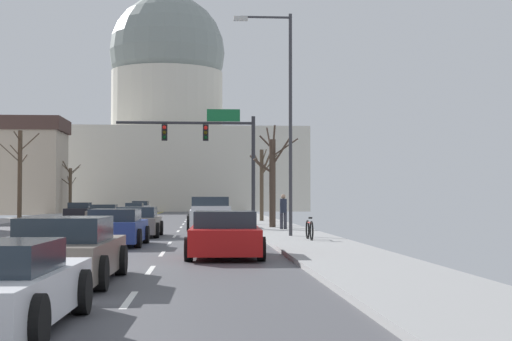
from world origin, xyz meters
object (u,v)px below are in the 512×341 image
(sedan_near_04, at_px, (66,252))
(bicycle_parked, at_px, (309,230))
(pickup_truck_near_00, at_px, (210,215))
(signal_gantry, at_px, (214,142))
(sedan_near_01, at_px, (138,223))
(pedestrian_00, at_px, (283,210))
(sedan_near_03, at_px, (225,236))
(sedan_oncoming_03, at_px, (140,208))
(street_lamp_right, at_px, (284,105))
(sedan_near_02, at_px, (116,228))
(sedan_oncoming_00, at_px, (104,214))
(sedan_oncoming_01, at_px, (79,211))
(sedan_oncoming_02, at_px, (134,209))

(sedan_near_04, relative_size, bicycle_parked, 2.67)
(pickup_truck_near_00, bearing_deg, signal_gantry, 86.20)
(signal_gantry, xyz_separation_m, sedan_near_01, (-3.42, -11.09, -4.22))
(signal_gantry, bearing_deg, pedestrian_00, -65.13)
(sedan_near_01, bearing_deg, sedan_near_03, -74.05)
(sedan_near_04, height_order, sedan_oncoming_03, sedan_oncoming_03)
(street_lamp_right, xyz_separation_m, sedan_near_02, (-6.20, -3.73, -4.75))
(sedan_oncoming_00, bearing_deg, sedan_oncoming_01, 106.30)
(sedan_oncoming_01, bearing_deg, street_lamp_right, -68.13)
(sedan_oncoming_02, bearing_deg, pickup_truck_near_00, -78.58)
(sedan_near_02, relative_size, sedan_oncoming_03, 0.94)
(sedan_oncoming_02, bearing_deg, signal_gantry, -76.60)
(signal_gantry, relative_size, sedan_near_02, 1.83)
(bicycle_parked, bearing_deg, sedan_near_01, 141.29)
(sedan_oncoming_02, bearing_deg, sedan_oncoming_00, -90.29)
(sedan_near_04, bearing_deg, sedan_oncoming_00, 96.00)
(street_lamp_right, bearing_deg, signal_gantry, 100.68)
(signal_gantry, distance_m, sedan_oncoming_02, 30.79)
(sedan_oncoming_03, height_order, pedestrian_00, pedestrian_00)
(sedan_near_04, relative_size, sedan_oncoming_02, 1.09)
(street_lamp_right, relative_size, bicycle_parked, 5.03)
(sedan_near_03, height_order, sedan_oncoming_02, sedan_near_03)
(street_lamp_right, bearing_deg, sedan_near_02, -148.96)
(street_lamp_right, bearing_deg, bicycle_parked, -77.10)
(pickup_truck_near_00, height_order, sedan_oncoming_01, pickup_truck_near_00)
(sedan_near_01, distance_m, pedestrian_00, 7.83)
(sedan_oncoming_01, relative_size, pedestrian_00, 2.64)
(signal_gantry, relative_size, sedan_near_04, 1.67)
(signal_gantry, bearing_deg, sedan_oncoming_02, 103.40)
(sedan_near_04, bearing_deg, sedan_near_01, 90.31)
(sedan_near_02, bearing_deg, signal_gantry, 78.12)
(street_lamp_right, relative_size, sedan_near_02, 2.06)
(sedan_near_01, bearing_deg, street_lamp_right, -22.60)
(pedestrian_00, relative_size, bicycle_parked, 0.95)
(sedan_near_04, height_order, pedestrian_00, pedestrian_00)
(bicycle_parked, bearing_deg, sedan_near_03, -116.73)
(street_lamp_right, bearing_deg, sedan_oncoming_02, 102.55)
(bicycle_parked, bearing_deg, signal_gantry, 101.06)
(street_lamp_right, xyz_separation_m, sedan_near_03, (-2.61, -9.29, -4.75))
(sedan_near_04, xyz_separation_m, bicycle_parked, (6.53, 12.70, -0.11))
(sedan_oncoming_02, bearing_deg, sedan_oncoming_03, 91.11)
(sedan_oncoming_01, height_order, pedestrian_00, pedestrian_00)
(sedan_oncoming_00, distance_m, bicycle_parked, 26.14)
(sedan_near_01, relative_size, sedan_oncoming_02, 1.00)
(sedan_near_03, distance_m, sedan_near_04, 7.04)
(sedan_near_01, xyz_separation_m, sedan_oncoming_01, (-7.10, 30.09, -0.00))
(sedan_near_02, height_order, sedan_oncoming_01, sedan_near_02)
(sedan_near_01, bearing_deg, sedan_oncoming_00, 101.39)
(pedestrian_00, bearing_deg, sedan_oncoming_02, 105.70)
(sedan_oncoming_00, xyz_separation_m, bicycle_parked, (10.38, -23.99, -0.08))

